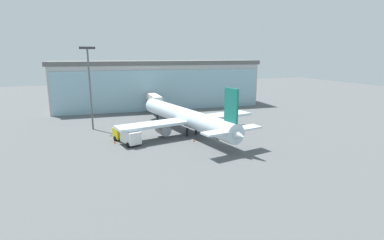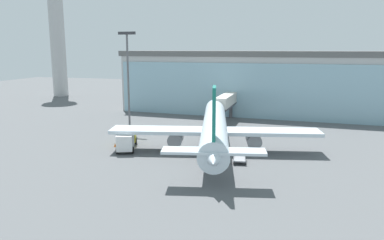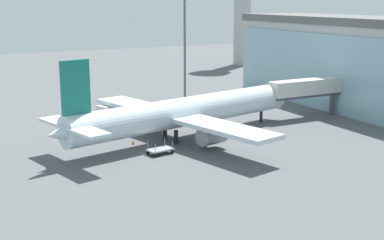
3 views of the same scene
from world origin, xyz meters
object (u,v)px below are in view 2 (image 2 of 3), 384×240
(baggage_cart, at_px, (239,159))
(safety_cone_wingtip, at_px, (115,145))
(control_tower, at_px, (56,14))
(safety_cone_nose, at_px, (199,159))
(jet_bridge, at_px, (227,101))
(airplane, at_px, (214,128))
(apron_light_mast, at_px, (128,72))
(catering_truck, at_px, (126,139))

(baggage_cart, height_order, safety_cone_wingtip, baggage_cart)
(control_tower, distance_m, safety_cone_wingtip, 72.68)
(control_tower, bearing_deg, baggage_cart, -40.51)
(baggage_cart, distance_m, safety_cone_nose, 5.28)
(jet_bridge, xyz_separation_m, airplane, (2.07, -21.46, -0.85))
(baggage_cart, bearing_deg, airplane, -147.98)
(safety_cone_wingtip, bearing_deg, apron_light_mast, 104.99)
(apron_light_mast, distance_m, airplane, 21.90)
(jet_bridge, relative_size, airplane, 0.34)
(jet_bridge, height_order, safety_cone_nose, jet_bridge)
(catering_truck, bearing_deg, jet_bridge, -42.31)
(apron_light_mast, height_order, airplane, apron_light_mast)
(control_tower, distance_m, airplane, 80.23)
(apron_light_mast, relative_size, safety_cone_nose, 31.74)
(control_tower, distance_m, baggage_cart, 87.53)
(airplane, height_order, baggage_cart, airplane)
(apron_light_mast, height_order, catering_truck, apron_light_mast)
(jet_bridge, xyz_separation_m, baggage_cart, (6.53, -26.72, -3.63))
(airplane, bearing_deg, catering_truck, 92.18)
(jet_bridge, xyz_separation_m, apron_light_mast, (-16.00, -11.38, 6.31))
(control_tower, height_order, apron_light_mast, control_tower)
(jet_bridge, height_order, safety_cone_wingtip, jet_bridge)
(airplane, bearing_deg, jet_bridge, -6.12)
(catering_truck, distance_m, safety_cone_wingtip, 2.62)
(jet_bridge, height_order, airplane, airplane)
(catering_truck, bearing_deg, control_tower, 22.57)
(control_tower, relative_size, airplane, 1.13)
(jet_bridge, bearing_deg, apron_light_mast, 126.52)
(apron_light_mast, distance_m, safety_cone_wingtip, 16.44)
(safety_cone_nose, bearing_deg, apron_light_mast, 136.76)
(apron_light_mast, bearing_deg, airplane, -29.15)
(jet_bridge, distance_m, apron_light_mast, 20.63)
(catering_truck, relative_size, safety_cone_nose, 13.85)
(control_tower, xyz_separation_m, catering_truck, (46.96, -52.43, -23.37))
(catering_truck, height_order, safety_cone_nose, catering_truck)
(control_tower, bearing_deg, safety_cone_nose, -43.42)
(jet_bridge, distance_m, airplane, 21.58)
(jet_bridge, xyz_separation_m, control_tower, (-57.40, 27.89, 20.70))
(airplane, xyz_separation_m, catering_truck, (-12.51, -3.08, -1.82))
(jet_bridge, relative_size, safety_cone_wingtip, 22.67)
(apron_light_mast, distance_m, baggage_cart, 29.02)
(control_tower, distance_m, safety_cone_nose, 84.53)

